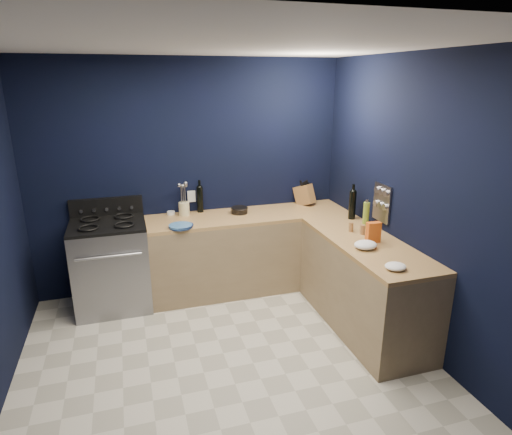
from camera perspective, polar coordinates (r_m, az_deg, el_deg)
name	(u,v)px	position (r m, az deg, el deg)	size (l,w,h in m)	color
floor	(229,369)	(3.98, -3.56, -19.11)	(3.50, 3.50, 0.02)	#BDB7A7
ceiling	(222,42)	(3.19, -4.52, 21.89)	(3.50, 3.50, 0.02)	silver
wall_back	(190,177)	(5.03, -8.59, 5.23)	(3.50, 0.02, 2.60)	black
wall_right	(420,206)	(4.11, 20.66, 1.41)	(0.02, 3.50, 2.60)	black
wall_front	(326,360)	(1.86, 9.13, -17.88)	(3.50, 0.02, 2.60)	black
cab_back	(249,253)	(5.11, -0.89, -4.61)	(2.30, 0.63, 0.86)	#867050
top_back	(249,216)	(4.96, -0.92, 0.21)	(2.30, 0.63, 0.04)	brown
cab_right	(363,286)	(4.46, 13.85, -8.68)	(0.63, 1.67, 0.86)	#867050
top_right	(367,243)	(4.28, 14.30, -3.27)	(0.63, 1.67, 0.04)	brown
gas_range	(112,267)	(4.92, -18.32, -6.11)	(0.76, 0.66, 0.92)	gray
oven_door	(112,280)	(4.64, -18.34, -7.75)	(0.59, 0.02, 0.42)	black
cooktop	(107,224)	(4.76, -18.87, -0.86)	(0.76, 0.66, 0.03)	black
backguard	(107,207)	(5.01, -18.93, 1.33)	(0.76, 0.06, 0.20)	black
spice_panel	(382,203)	(4.56, 16.12, 1.83)	(0.02, 0.28, 0.38)	gray
wall_outlet	(191,196)	(5.06, -8.43, 2.75)	(0.09, 0.02, 0.13)	white
plate_stack	(181,226)	(4.58, -9.82, -1.12)	(0.24, 0.24, 0.03)	#2A6194
ramekin	(171,213)	(5.03, -11.04, 0.60)	(0.09, 0.09, 0.04)	white
utensil_crock	(184,209)	(4.97, -9.37, 1.14)	(0.12, 0.12, 0.15)	beige
wine_bottle_back	(200,200)	(5.04, -7.33, 2.34)	(0.07, 0.07, 0.29)	black
lemon_basket	(239,210)	(4.98, -2.17, 0.95)	(0.19, 0.19, 0.07)	black
knife_block	(304,195)	(5.35, 6.34, 2.95)	(0.13, 0.21, 0.23)	brown
wine_bottle_right	(352,205)	(4.87, 12.47, 1.59)	(0.08, 0.08, 0.31)	black
oil_bottle	(366,215)	(4.60, 14.16, 0.29)	(0.06, 0.06, 0.27)	olive
spice_jar_near	(351,227)	(4.49, 12.31, -1.23)	(0.04, 0.04, 0.10)	olive
spice_jar_far	(362,230)	(4.44, 13.73, -1.54)	(0.05, 0.05, 0.10)	olive
crouton_bag	(373,232)	(4.23, 15.06, -1.88)	(0.13, 0.06, 0.20)	red
towel_front	(366,245)	(4.08, 14.11, -3.49)	(0.21, 0.18, 0.07)	white
towel_end	(396,266)	(3.72, 17.76, -6.10)	(0.17, 0.16, 0.05)	white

